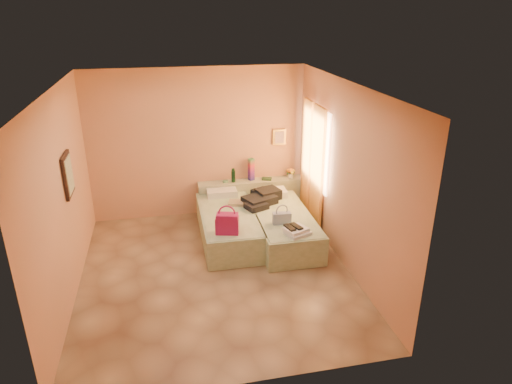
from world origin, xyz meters
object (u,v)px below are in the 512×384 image
(headboard_ledge, at_px, (251,196))
(bed_left, at_px, (229,226))
(bed_right, at_px, (282,227))
(blue_handbag, at_px, (282,218))
(towel_stack, at_px, (297,231))
(water_bottle, at_px, (233,176))
(green_book, at_px, (267,179))
(magenta_handbag, at_px, (227,223))
(flower_vase, at_px, (291,172))

(headboard_ledge, height_order, bed_left, headboard_ledge)
(bed_right, distance_m, blue_handbag, 0.51)
(bed_right, bearing_deg, blue_handbag, -107.06)
(blue_handbag, height_order, towel_stack, blue_handbag)
(blue_handbag, bearing_deg, bed_right, 76.44)
(water_bottle, bearing_deg, green_book, -0.46)
(magenta_handbag, height_order, towel_stack, magenta_handbag)
(green_book, bearing_deg, bed_right, -71.61)
(bed_left, bearing_deg, bed_right, -13.76)
(headboard_ledge, distance_m, blue_handbag, 1.67)
(bed_left, distance_m, blue_handbag, 1.04)
(headboard_ledge, distance_m, flower_vase, 0.90)
(water_bottle, distance_m, green_book, 0.67)
(magenta_handbag, relative_size, blue_handbag, 1.21)
(headboard_ledge, height_order, bed_right, headboard_ledge)
(green_book, xyz_separation_m, magenta_handbag, (-1.05, -1.77, 0.00))
(headboard_ledge, relative_size, bed_right, 1.02)
(headboard_ledge, bearing_deg, towel_stack, -81.32)
(bed_left, height_order, towel_stack, towel_stack)
(water_bottle, distance_m, magenta_handbag, 1.82)
(bed_left, relative_size, magenta_handbag, 5.65)
(bed_right, relative_size, towel_stack, 5.71)
(green_book, height_order, towel_stack, green_book)
(magenta_handbag, bearing_deg, water_bottle, 91.89)
(bed_left, distance_m, flower_vase, 1.81)
(magenta_handbag, bearing_deg, towel_stack, -0.36)
(magenta_handbag, bearing_deg, headboard_ledge, 81.74)
(blue_handbag, relative_size, towel_stack, 0.84)
(bed_right, distance_m, water_bottle, 1.52)
(bed_right, distance_m, magenta_handbag, 1.21)
(flower_vase, bearing_deg, towel_stack, -102.98)
(water_bottle, xyz_separation_m, green_book, (0.66, -0.01, -0.12))
(water_bottle, height_order, flower_vase, water_bottle)
(blue_handbag, bearing_deg, bed_left, 147.25)
(headboard_ledge, height_order, magenta_handbag, magenta_handbag)
(bed_right, distance_m, towel_stack, 0.83)
(green_book, relative_size, magenta_handbag, 0.52)
(water_bottle, height_order, green_book, water_bottle)
(bed_left, distance_m, bed_right, 0.93)
(green_book, xyz_separation_m, flower_vase, (0.48, -0.01, 0.10))
(headboard_ledge, bearing_deg, magenta_handbag, -112.56)
(towel_stack, bearing_deg, headboard_ledge, 98.68)
(bed_right, bearing_deg, magenta_handbag, -153.47)
(headboard_ledge, relative_size, magenta_handbag, 5.79)
(bed_right, relative_size, flower_vase, 8.51)
(headboard_ledge, relative_size, water_bottle, 7.86)
(green_book, height_order, magenta_handbag, magenta_handbag)
(green_book, height_order, flower_vase, flower_vase)
(water_bottle, distance_m, towel_stack, 2.17)
(green_book, distance_m, flower_vase, 0.49)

